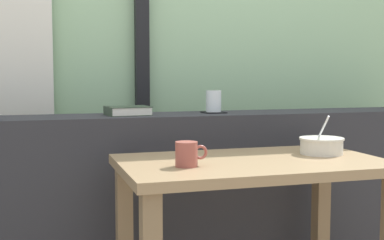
{
  "coord_description": "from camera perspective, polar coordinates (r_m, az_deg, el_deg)",
  "views": [
    {
      "loc": [
        -0.7,
        -1.73,
        1.02
      ],
      "look_at": [
        -0.08,
        0.31,
        0.83
      ],
      "focal_mm": 49.51,
      "sensor_mm": 36.0,
      "label": 1
    }
  ],
  "objects": [
    {
      "name": "outdoor_backdrop",
      "position": [
        2.91,
        -2.96,
        12.66
      ],
      "size": [
        4.8,
        0.08,
        2.8
      ],
      "primitive_type": "cube",
      "color": "#9EC699",
      "rests_on": "ground"
    },
    {
      "name": "window_divider_post",
      "position": [
        2.79,
        -5.44,
        10.88
      ],
      "size": [
        0.07,
        0.05,
        2.6
      ],
      "primitive_type": "cube",
      "color": "black",
      "rests_on": "ground"
    },
    {
      "name": "dark_console_ledge",
      "position": [
        2.46,
        0.07,
        -9.04
      ],
      "size": [
        2.8,
        0.3,
        0.83
      ],
      "primitive_type": "cube",
      "color": "#2D2D33",
      "rests_on": "ground"
    },
    {
      "name": "breakfast_table",
      "position": [
        1.98,
        6.44,
        -8.07
      ],
      "size": [
        0.97,
        0.58,
        0.7
      ],
      "color": "#826849",
      "rests_on": "ground"
    },
    {
      "name": "coaster_square",
      "position": [
        2.44,
        2.34,
        0.83
      ],
      "size": [
        0.1,
        0.1,
        0.0
      ],
      "primitive_type": "cube",
      "color": "black",
      "rests_on": "dark_console_ledge"
    },
    {
      "name": "juice_glass",
      "position": [
        2.43,
        2.34,
        1.92
      ],
      "size": [
        0.07,
        0.07,
        0.1
      ],
      "color": "white",
      "rests_on": "coaster_square"
    },
    {
      "name": "closed_book",
      "position": [
        2.32,
        -6.96,
        1.0
      ],
      "size": [
        0.2,
        0.16,
        0.04
      ],
      "color": "#334233",
      "rests_on": "dark_console_ledge"
    },
    {
      "name": "soup_bowl",
      "position": [
        2.13,
        13.77,
        -2.7
      ],
      "size": [
        0.17,
        0.17,
        0.15
      ],
      "color": "silver",
      "rests_on": "breakfast_table"
    },
    {
      "name": "ceramic_mug",
      "position": [
        1.79,
        -0.53,
        -3.69
      ],
      "size": [
        0.11,
        0.08,
        0.08
      ],
      "color": "#9E4C42",
      "rests_on": "breakfast_table"
    }
  ]
}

